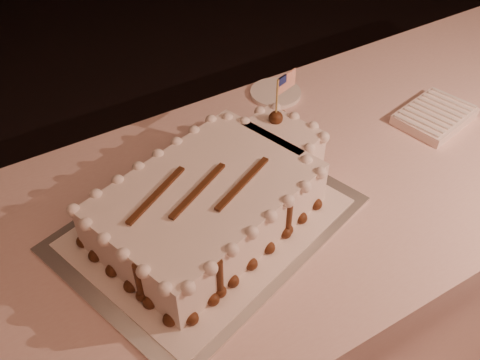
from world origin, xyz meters
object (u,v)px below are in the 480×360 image
banquet_table (279,281)px  sheet_cake (217,196)px  cake_board (208,223)px  side_plate (276,93)px  napkin_stack (435,116)px

banquet_table → sheet_cake: (-0.19, -0.00, 0.44)m
cake_board → side_plate: (0.40, 0.33, 0.00)m
banquet_table → sheet_cake: size_ratio=4.16×
cake_board → napkin_stack: bearing=-15.9°
cake_board → napkin_stack: napkin_stack is taller
banquet_table → sheet_cake: sheet_cake is taller
banquet_table → side_plate: 0.53m
cake_board → napkin_stack: (0.69, 0.02, 0.01)m
cake_board → side_plate: 0.52m
side_plate → banquet_table: bearing=-119.5°
sheet_cake → side_plate: sheet_cake is taller
sheet_cake → napkin_stack: bearing=0.6°
cake_board → sheet_cake: (0.03, 0.01, 0.06)m
side_plate → napkin_stack: bearing=-47.4°
cake_board → napkin_stack: 0.69m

